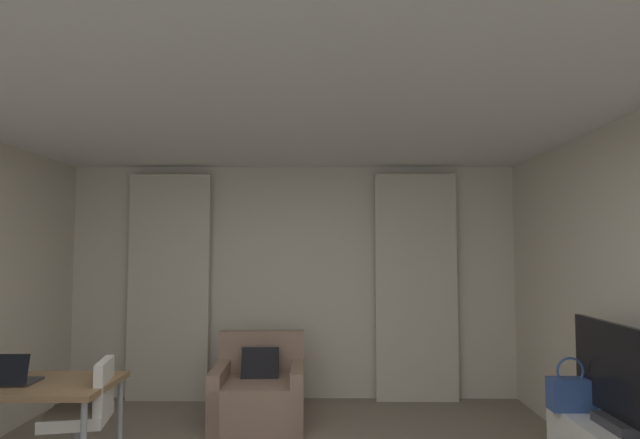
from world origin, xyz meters
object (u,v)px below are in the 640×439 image
desk_chair (83,432)px  tv_flatscreen (619,379)px  desk (17,391)px  handbag_primary (571,393)px  laptop (10,378)px  armchair (259,393)px

desk_chair → tv_flatscreen: size_ratio=0.87×
desk → handbag_primary: bearing=1.0°
desk_chair → laptop: 0.62m
desk → desk_chair: desk_chair is taller
desk_chair → laptop: size_ratio=2.69×
laptop → handbag_primary: bearing=1.9°
desk → handbag_primary: 3.87m
handbag_primary → tv_flatscreen: bearing=-70.3°
armchair → laptop: bearing=-136.6°
tv_flatscreen → handbag_primary: (-0.13, 0.37, -0.19)m
armchair → desk: (-1.51, -1.38, 0.39)m
desk → handbag_primary: size_ratio=3.59×
desk_chair → tv_flatscreen: (3.53, -0.29, 0.44)m
armchair → tv_flatscreen: bearing=-34.0°
desk → tv_flatscreen: 4.01m
desk_chair → desk: bearing=179.3°
armchair → desk_chair: bearing=-126.7°
armchair → handbag_primary: bearing=-29.1°
desk_chair → laptop: bearing=-174.0°
laptop → tv_flatscreen: size_ratio=0.32×
desk → desk_chair: (0.47, -0.01, -0.28)m
armchair → desk_chair: (-1.04, -1.39, 0.12)m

